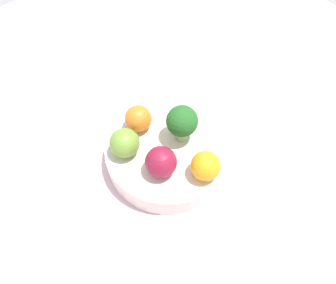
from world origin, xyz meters
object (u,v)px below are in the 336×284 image
at_px(orange_back, 206,166).
at_px(broccoli, 181,121).
at_px(bowl, 168,153).
at_px(apple_green, 161,162).
at_px(orange_front, 138,119).
at_px(apple_red, 125,143).

bearing_deg(orange_back, broccoli, -104.17).
bearing_deg(orange_back, bowl, -83.33).
bearing_deg(broccoli, apple_green, 25.25).
relative_size(apple_green, orange_front, 1.09).
distance_m(apple_green, orange_back, 0.06).
xyz_separation_m(broccoli, apple_green, (0.06, 0.03, -0.01)).
distance_m(broccoli, apple_green, 0.07).
relative_size(bowl, apple_red, 4.36).
height_order(apple_red, orange_front, apple_red).
relative_size(apple_green, orange_back, 1.07).
xyz_separation_m(apple_red, orange_back, (-0.06, 0.11, -0.00)).
relative_size(apple_red, orange_front, 1.06).
bearing_deg(apple_green, apple_red, -71.59).
xyz_separation_m(bowl, orange_front, (0.01, -0.06, 0.04)).
distance_m(bowl, apple_red, 0.08).
bearing_deg(apple_red, orange_back, 121.51).
bearing_deg(orange_front, bowl, 101.46).
xyz_separation_m(broccoli, apple_red, (0.08, -0.03, -0.01)).
bearing_deg(orange_front, apple_red, 29.70).
height_order(apple_green, orange_front, apple_green).
bearing_deg(broccoli, orange_front, -54.97).
bearing_deg(apple_red, bowl, 149.56).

